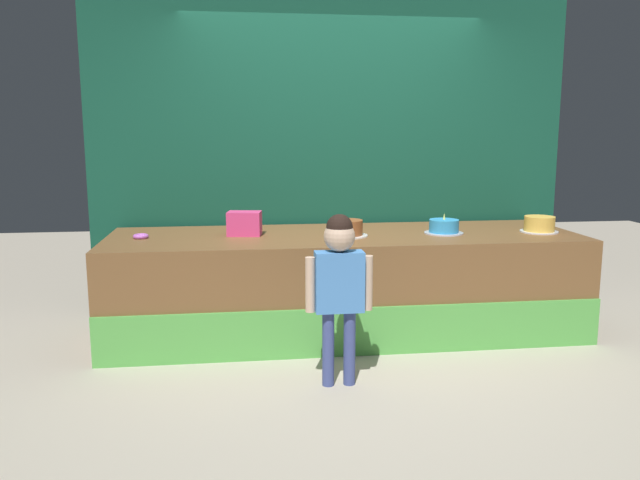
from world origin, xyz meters
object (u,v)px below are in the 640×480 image
pink_box (244,223)px  cake_right (539,225)px  donut (141,236)px  cake_center (444,227)px  cake_left (347,229)px  child_figure (339,276)px

pink_box → cake_right: size_ratio=0.85×
donut → cake_center: (2.29, -0.08, 0.04)m
cake_left → cake_center: bearing=1.4°
pink_box → cake_right: bearing=-3.8°
cake_right → pink_box: bearing=176.2°
cake_left → donut: bearing=176.2°
child_figure → cake_right: size_ratio=3.66×
donut → cake_left: bearing=-3.8°
donut → cake_right: size_ratio=0.39×
child_figure → cake_right: bearing=28.5°
cake_left → pink_box: bearing=169.4°
pink_box → cake_left: bearing=-10.6°
donut → cake_left: size_ratio=0.36×
child_figure → cake_left: (0.21, 0.96, 0.14)m
pink_box → cake_right: pink_box is taller
donut → cake_left: (1.53, -0.10, 0.04)m
donut → pink_box: bearing=3.1°
donut → cake_center: bearing=-2.0°
pink_box → cake_right: (2.29, -0.15, -0.03)m
child_figure → cake_left: size_ratio=3.38×
cake_left → cake_right: cake_right is taller
cake_left → cake_right: 1.53m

